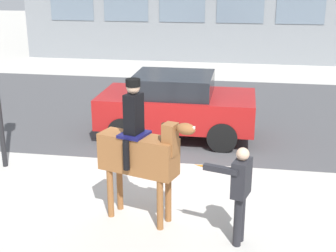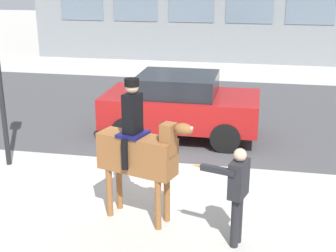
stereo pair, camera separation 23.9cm
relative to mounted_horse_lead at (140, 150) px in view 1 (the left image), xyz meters
The scene contains 5 objects.
ground_plane 2.44m from the mounted_horse_lead, 89.36° to the left, with size 80.00×80.00×0.00m, color #B2AFA8.
road_surface 6.95m from the mounted_horse_lead, 89.81° to the left, with size 18.16×8.50×0.01m.
mounted_horse_lead is the anchor object (origin of this frame).
pedestrian_bystander 1.78m from the mounted_horse_lead, 16.62° to the right, with size 0.90×0.45×1.62m.
street_car_near_lane 4.40m from the mounted_horse_lead, 90.27° to the left, with size 3.94×2.07×1.65m.
Camera 1 is at (1.62, -9.18, 4.13)m, focal length 50.00 mm.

